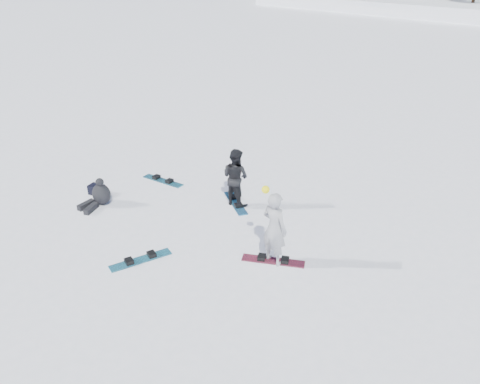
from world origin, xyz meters
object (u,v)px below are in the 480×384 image
at_px(seated_rider, 100,195).
at_px(snowboard_loose_c, 163,181).
at_px(snowboarder_man, 235,177).
at_px(snowboard_loose_a, 141,260).
at_px(snowboarder_woman, 274,228).
at_px(gear_bag, 97,190).

distance_m(seated_rider, snowboard_loose_c, 2.26).
height_order(snowboarder_man, snowboard_loose_c, snowboarder_man).
relative_size(seated_rider, snowboard_loose_a, 0.71).
xyz_separation_m(snowboarder_woman, snowboard_loose_c, (-5.47, 0.71, -0.91)).
relative_size(seated_rider, gear_bag, 2.38).
xyz_separation_m(gear_bag, snowboard_loose_c, (0.65, 1.98, -0.14)).
relative_size(seated_rider, snowboard_loose_c, 0.71).
relative_size(snowboarder_woman, snowboard_loose_a, 1.32).
height_order(snowboarder_man, snowboard_loose_a, snowboarder_man).
bearing_deg(gear_bag, snowboard_loose_c, 71.93).
bearing_deg(gear_bag, snowboard_loose_a, -14.15).
xyz_separation_m(gear_bag, snowboard_loose_a, (3.90, -0.98, -0.14)).
bearing_deg(snowboarder_man, snowboarder_woman, 146.46).
relative_size(snowboarder_man, snowboard_loose_a, 1.14).
height_order(seated_rider, gear_bag, seated_rider).
xyz_separation_m(snowboarder_man, gear_bag, (-3.38, -2.64, -0.71)).
bearing_deg(snowboarder_woman, seated_rider, 13.31).
height_order(snowboarder_man, seated_rider, snowboarder_man).
bearing_deg(snowboarder_man, snowboard_loose_c, 6.38).
height_order(snowboarder_woman, gear_bag, snowboarder_woman).
xyz_separation_m(snowboarder_woman, gear_bag, (-6.12, -1.27, -0.77)).
relative_size(gear_bag, snowboard_loose_a, 0.30).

